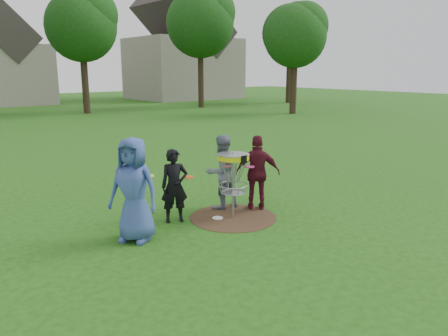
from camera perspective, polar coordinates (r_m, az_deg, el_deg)
ground at (r=9.10m, az=1.19°, el=-6.48°), size 100.00×100.00×0.00m
dirt_patch at (r=9.10m, az=1.19°, el=-6.45°), size 1.80×1.80×0.01m
player_blue at (r=7.83m, az=-11.71°, el=-2.81°), size 1.01×1.09×1.87m
player_black at (r=8.72m, az=-6.49°, el=-2.33°), size 0.63×0.53×1.48m
player_grey at (r=9.51m, az=-0.34°, el=-0.50°), size 0.81×0.64×1.63m
player_maroon at (r=9.44m, az=4.42°, el=-0.64°), size 0.99×0.93×1.63m
disc_on_grass at (r=9.04m, az=-0.83°, el=-6.55°), size 0.22×0.22×0.02m
disc_golf_basket at (r=8.82m, az=1.22°, el=-0.22°), size 0.66×0.67×1.38m
held_discs at (r=8.71m, az=-2.45°, el=-0.42°), size 2.58×0.58×0.26m
house_row at (r=40.99m, az=-24.79°, el=13.28°), size 44.50×10.65×11.62m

